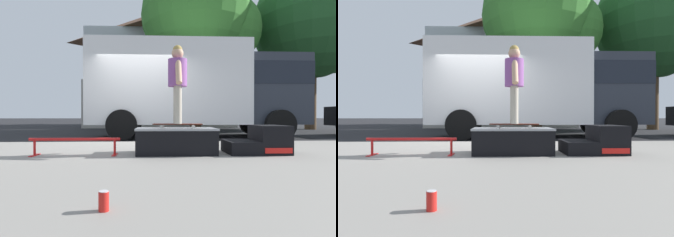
% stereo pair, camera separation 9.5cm
% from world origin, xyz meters
% --- Properties ---
extents(ground_plane, '(140.00, 140.00, 0.00)m').
position_xyz_m(ground_plane, '(0.00, 0.00, 0.00)').
color(ground_plane, black).
extents(sidewalk_slab, '(50.00, 5.00, 0.12)m').
position_xyz_m(sidewalk_slab, '(0.00, -3.00, 0.06)').
color(sidewalk_slab, gray).
rests_on(sidewalk_slab, ground).
extents(skate_box, '(1.25, 0.68, 0.40)m').
position_xyz_m(skate_box, '(0.78, -2.48, 0.34)').
color(skate_box, black).
rests_on(skate_box, sidewalk_slab).
extents(kicker_ramp, '(0.94, 0.68, 0.44)m').
position_xyz_m(kicker_ramp, '(2.14, -2.48, 0.30)').
color(kicker_ramp, black).
rests_on(kicker_ramp, sidewalk_slab).
extents(grind_rail, '(1.35, 0.28, 0.27)m').
position_xyz_m(grind_rail, '(-0.76, -2.61, 0.32)').
color(grind_rail, red).
rests_on(grind_rail, sidewalk_slab).
extents(skateboard, '(0.80, 0.28, 0.07)m').
position_xyz_m(skateboard, '(0.81, -2.45, 0.58)').
color(skateboard, '#4C1E14').
rests_on(skateboard, skate_box).
extents(skater_kid, '(0.30, 0.64, 1.25)m').
position_xyz_m(skater_kid, '(0.81, -2.45, 1.33)').
color(skater_kid, '#B7AD99').
rests_on(skater_kid, skateboard).
extents(soda_can, '(0.07, 0.07, 0.13)m').
position_xyz_m(soda_can, '(0.14, -4.97, 0.18)').
color(soda_can, red).
rests_on(soda_can, sidewalk_slab).
extents(box_truck, '(6.91, 2.63, 3.05)m').
position_xyz_m(box_truck, '(1.84, 2.20, 1.70)').
color(box_truck, white).
rests_on(box_truck, ground).
extents(street_tree_main, '(5.70, 5.18, 8.07)m').
position_xyz_m(street_tree_main, '(2.66, 5.81, 5.32)').
color(street_tree_main, brown).
rests_on(street_tree_main, ground).
extents(street_tree_neighbour, '(6.55, 5.96, 8.66)m').
position_xyz_m(street_tree_neighbour, '(9.00, 6.92, 5.50)').
color(street_tree_neighbour, brown).
rests_on(street_tree_neighbour, ground).
extents(house_behind, '(9.54, 8.23, 8.40)m').
position_xyz_m(house_behind, '(0.73, 12.63, 4.24)').
color(house_behind, silver).
rests_on(house_behind, ground).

